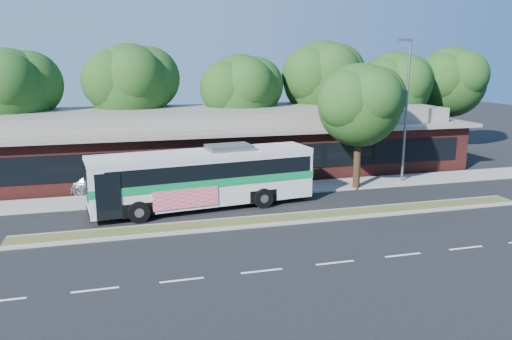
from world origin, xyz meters
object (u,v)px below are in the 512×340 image
Objects in this scene: lamp_post at (406,107)px; sidewalk_tree at (364,103)px; transit_bus at (204,174)px; sedan at (103,184)px.

lamp_post is 1.19× the size of sidewalk_tree.
transit_bus is at bearing -170.87° from sidewalk_tree.
transit_bus is 6.93m from sedan.
sidewalk_tree is (10.04, 1.61, 3.42)m from transit_bus.
transit_bus reaches higher than sedan.
sidewalk_tree reaches higher than transit_bus.
lamp_post is at bearing 10.27° from sidewalk_tree.
lamp_post is 13.77m from transit_bus.
sedan is at bearing 170.18° from sidewalk_tree.
lamp_post is 3.28m from sidewalk_tree.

